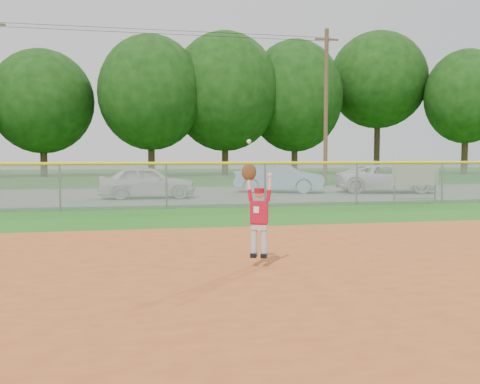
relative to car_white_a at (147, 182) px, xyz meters
name	(u,v)px	position (x,y,z in m)	size (l,w,h in m)	color
ground	(211,277)	(0.49, -14.15, -0.68)	(120.00, 120.00, 0.00)	#1C5A14
clay_infield	(260,350)	(0.49, -17.15, -0.66)	(24.00, 16.00, 0.04)	#A14B1D
parking_strip	(158,195)	(0.49, 1.85, -0.67)	(44.00, 10.00, 0.03)	slate
car_white_a	(147,182)	(0.00, 0.00, 0.00)	(1.55, 3.84, 1.31)	white
car_blue	(280,178)	(6.16, 2.24, 0.03)	(1.44, 4.13, 1.36)	#94B5DC
car_white_b	(386,179)	(10.95, 1.11, -0.01)	(2.13, 4.63, 1.29)	white
sponsor_sign	(415,173)	(10.02, -3.07, 0.40)	(1.85, 0.18, 1.65)	gray
outfield_fence	(166,182)	(0.49, -4.15, 0.20)	(40.06, 0.10, 1.55)	gray
power_lines	(170,102)	(1.49, 7.85, 3.99)	(19.40, 0.24, 9.00)	#4C3823
tree_line	(155,86)	(1.45, 23.75, 6.85)	(62.37, 13.00, 14.43)	#422D1C
ballplayer	(258,211)	(1.29, -13.69, 0.22)	(0.48, 0.31, 1.84)	silver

